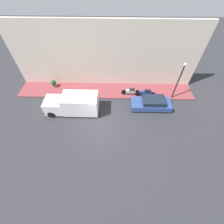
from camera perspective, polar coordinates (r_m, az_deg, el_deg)
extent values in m
plane|color=#2D2D33|center=(13.94, -3.46, -5.61)|extent=(60.00, 60.00, 0.00)
cube|color=brown|center=(17.24, -2.40, 8.20)|extent=(2.53, 19.34, 0.11)
cube|color=beige|center=(16.43, -2.53, 20.53)|extent=(0.30, 19.34, 6.96)
cube|color=#2D4784|center=(15.60, 14.53, 2.89)|extent=(1.62, 3.96, 0.59)
cube|color=#192333|center=(15.29, 15.63, 4.23)|extent=(1.42, 2.18, 0.47)
cylinder|color=black|center=(14.97, 9.11, 0.73)|extent=(0.20, 0.61, 0.61)
cylinder|color=black|center=(15.91, 8.72, 4.46)|extent=(0.20, 0.61, 0.61)
cylinder|color=black|center=(15.70, 20.18, 0.49)|extent=(0.20, 0.61, 0.61)
cylinder|color=black|center=(16.59, 19.23, 4.07)|extent=(0.20, 0.61, 0.61)
cube|color=white|center=(14.54, -11.85, 3.20)|extent=(1.82, 3.29, 1.88)
cube|color=white|center=(15.49, -20.86, 2.50)|extent=(1.73, 1.77, 1.32)
cube|color=#192333|center=(15.34, -22.15, 3.44)|extent=(1.55, 0.97, 0.53)
cylinder|color=black|center=(15.46, -22.00, -0.85)|extent=(0.22, 0.75, 0.75)
cylinder|color=black|center=(16.42, -20.55, 3.34)|extent=(0.22, 0.75, 0.75)
cylinder|color=black|center=(14.41, -7.90, -1.20)|extent=(0.22, 0.75, 0.75)
cylinder|color=black|center=(15.43, -7.23, 3.28)|extent=(0.22, 0.75, 0.75)
cube|color=#B7B7BF|center=(16.49, 7.10, 7.84)|extent=(0.30, 1.06, 0.37)
cube|color=black|center=(16.35, 7.68, 8.46)|extent=(0.27, 0.58, 0.12)
cylinder|color=black|center=(16.53, 4.67, 7.56)|extent=(0.10, 0.61, 0.61)
cylinder|color=black|center=(16.67, 9.41, 7.40)|extent=(0.10, 0.61, 0.61)
cube|color=navy|center=(16.55, 12.75, 7.15)|extent=(0.30, 1.13, 0.47)
cube|color=black|center=(16.39, 13.46, 7.89)|extent=(0.27, 0.62, 0.12)
cylinder|color=black|center=(16.54, 9.96, 6.76)|extent=(0.10, 0.54, 0.54)
cylinder|color=black|center=(16.85, 15.26, 6.53)|extent=(0.10, 0.54, 0.54)
cylinder|color=black|center=(16.38, 23.69, 10.14)|extent=(0.12, 0.12, 3.91)
sphere|color=silver|center=(15.31, 26.12, 15.96)|extent=(0.29, 0.29, 0.29)
cylinder|color=brown|center=(18.74, -21.10, 9.39)|extent=(0.36, 0.36, 0.36)
sphere|color=#195123|center=(18.50, -21.46, 10.35)|extent=(0.57, 0.57, 0.57)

